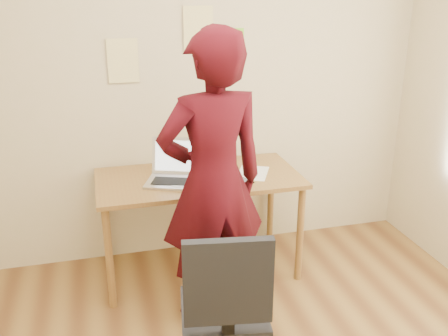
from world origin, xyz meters
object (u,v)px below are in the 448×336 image
object	(u,v)px
laptop	(176,173)
office_chair	(225,325)
desk	(199,188)
phone	(246,181)
person	(213,183)

from	to	relation	value
laptop	office_chair	xyz separation A→B (m)	(0.04, -1.15, -0.38)
desk	laptop	xyz separation A→B (m)	(-0.16, -0.03, 0.14)
laptop	phone	distance (m)	0.47
office_chair	person	distance (m)	0.83
phone	office_chair	xyz separation A→B (m)	(-0.41, -1.01, -0.33)
phone	office_chair	world-z (taller)	office_chair
phone	person	distance (m)	0.49
laptop	phone	bearing A→B (deg)	3.75
laptop	office_chair	bearing A→B (deg)	-66.97
desk	office_chair	size ratio (longest dim) A/B	1.45
person	office_chair	bearing A→B (deg)	73.60
phone	office_chair	size ratio (longest dim) A/B	0.13
person	laptop	bearing A→B (deg)	-81.77
office_chair	phone	bearing A→B (deg)	76.77
laptop	office_chair	size ratio (longest dim) A/B	0.48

